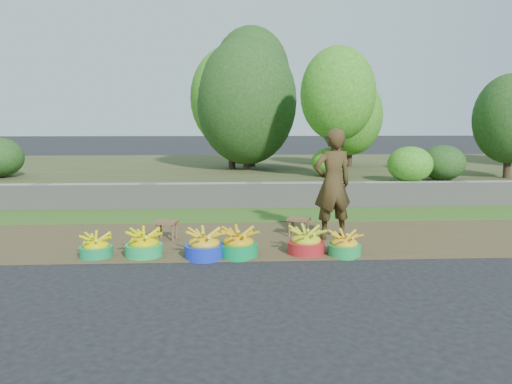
{
  "coord_description": "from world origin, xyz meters",
  "views": [
    {
      "loc": [
        -0.52,
        -6.42,
        1.84
      ],
      "look_at": [
        -0.11,
        1.3,
        0.75
      ],
      "focal_mm": 35.0,
      "sensor_mm": 36.0,
      "label": 1
    }
  ],
  "objects": [
    {
      "name": "dirt_shoulder",
      "position": [
        0.0,
        1.25,
        0.01
      ],
      "size": [
        80.0,
        2.5,
        0.02
      ],
      "primitive_type": "cube",
      "color": "#4C3F25",
      "rests_on": "ground"
    },
    {
      "name": "stool_right",
      "position": [
        0.58,
        1.36,
        0.25
      ],
      "size": [
        0.41,
        0.37,
        0.29
      ],
      "rotation": [
        0.0,
        0.0,
        -0.43
      ],
      "color": "brown",
      "rests_on": "dirt_shoulder"
    },
    {
      "name": "basin_d",
      "position": [
        -0.41,
        0.24,
        0.18
      ],
      "size": [
        0.53,
        0.53,
        0.4
      ],
      "color": "#058F43",
      "rests_on": "ground"
    },
    {
      "name": "grass_verge",
      "position": [
        0.0,
        3.25,
        0.02
      ],
      "size": [
        80.0,
        1.5,
        0.04
      ],
      "primitive_type": "cube",
      "color": "#39621E",
      "rests_on": "ground"
    },
    {
      "name": "earth_bank",
      "position": [
        0.0,
        9.0,
        0.25
      ],
      "size": [
        80.0,
        10.0,
        0.5
      ],
      "primitive_type": "cube",
      "color": "#434825",
      "rests_on": "ground"
    },
    {
      "name": "vegetation",
      "position": [
        5.98,
        7.52,
        2.55
      ],
      "size": [
        33.11,
        7.5,
        4.19
      ],
      "color": "#302319",
      "rests_on": "earth_bank"
    },
    {
      "name": "vendor_woman",
      "position": [
        1.07,
        1.19,
        0.88
      ],
      "size": [
        0.71,
        0.55,
        1.72
      ],
      "primitive_type": "imported",
      "rotation": [
        0.0,
        0.0,
        3.39
      ],
      "color": "black",
      "rests_on": "dirt_shoulder"
    },
    {
      "name": "basin_f",
      "position": [
        1.05,
        0.21,
        0.15
      ],
      "size": [
        0.46,
        0.46,
        0.34
      ],
      "color": "green",
      "rests_on": "ground"
    },
    {
      "name": "ground_plane",
      "position": [
        0.0,
        0.0,
        0.0
      ],
      "size": [
        120.0,
        120.0,
        0.0
      ],
      "primitive_type": "plane",
      "color": "black",
      "rests_on": "ground"
    },
    {
      "name": "basin_c",
      "position": [
        -0.87,
        0.19,
        0.18
      ],
      "size": [
        0.53,
        0.53,
        0.4
      ],
      "color": "#162FC8",
      "rests_on": "ground"
    },
    {
      "name": "stool_left",
      "position": [
        -1.51,
        1.25,
        0.25
      ],
      "size": [
        0.38,
        0.32,
        0.29
      ],
      "rotation": [
        0.0,
        0.0,
        -0.21
      ],
      "color": "brown",
      "rests_on": "dirt_shoulder"
    },
    {
      "name": "basin_b",
      "position": [
        -1.7,
        0.29,
        0.17
      ],
      "size": [
        0.51,
        0.51,
        0.38
      ],
      "color": "green",
      "rests_on": "ground"
    },
    {
      "name": "retaining_wall",
      "position": [
        0.0,
        4.1,
        0.28
      ],
      "size": [
        80.0,
        0.35,
        0.55
      ],
      "primitive_type": "cube",
      "color": "gray",
      "rests_on": "ground"
    },
    {
      "name": "basin_a",
      "position": [
        -2.35,
        0.29,
        0.15
      ],
      "size": [
        0.45,
        0.45,
        0.33
      ],
      "color": "#14894C",
      "rests_on": "ground"
    },
    {
      "name": "basin_e",
      "position": [
        0.53,
        0.31,
        0.17
      ],
      "size": [
        0.52,
        0.52,
        0.39
      ],
      "color": "#AC1C22",
      "rests_on": "ground"
    }
  ]
}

